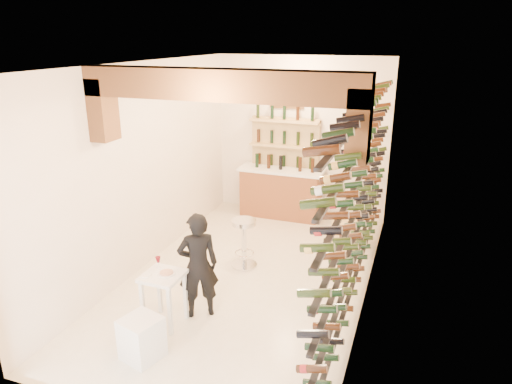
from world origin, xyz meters
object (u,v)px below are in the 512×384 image
at_px(person, 198,265).
at_px(crate_lower, 345,238).
at_px(chrome_barstool, 244,240).
at_px(white_stool, 142,338).
at_px(back_counter, 281,191).
at_px(wine_rack, 356,194).
at_px(tasting_table, 163,283).

xyz_separation_m(person, crate_lower, (1.48, 2.78, -0.58)).
relative_size(chrome_barstool, crate_lower, 1.65).
bearing_deg(crate_lower, person, -118.05).
xyz_separation_m(white_stool, crate_lower, (1.72, 3.80, -0.11)).
bearing_deg(white_stool, crate_lower, 65.70).
distance_m(white_stool, person, 1.15).
bearing_deg(white_stool, back_counter, 87.47).
xyz_separation_m(wine_rack, crate_lower, (-0.33, 1.62, -1.40)).
distance_m(back_counter, person, 3.81).
relative_size(person, crate_lower, 3.00).
distance_m(white_stool, chrome_barstool, 2.53).
xyz_separation_m(white_stool, person, (0.23, 1.02, 0.47)).
bearing_deg(back_counter, crate_lower, -34.27).
relative_size(wine_rack, person, 3.93).
height_order(person, chrome_barstool, person).
xyz_separation_m(wine_rack, chrome_barstool, (-1.74, 0.33, -1.08)).
bearing_deg(person, chrome_barstool, -126.54).
height_order(wine_rack, back_counter, wine_rack).
bearing_deg(person, crate_lower, -152.03).
xyz_separation_m(wine_rack, person, (-1.81, -1.16, -0.82)).
relative_size(back_counter, tasting_table, 1.98).
bearing_deg(crate_lower, tasting_table, -120.28).
bearing_deg(person, back_counter, -123.67).
height_order(chrome_barstool, crate_lower, chrome_barstool).
distance_m(tasting_table, chrome_barstool, 1.86).
bearing_deg(white_stool, person, 77.05).
distance_m(person, crate_lower, 3.20).
bearing_deg(tasting_table, chrome_barstool, 78.70).
distance_m(chrome_barstool, crate_lower, 1.95).
xyz_separation_m(back_counter, chrome_barstool, (0.09, -2.32, -0.07)).
height_order(tasting_table, chrome_barstool, tasting_table).
height_order(white_stool, crate_lower, white_stool).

